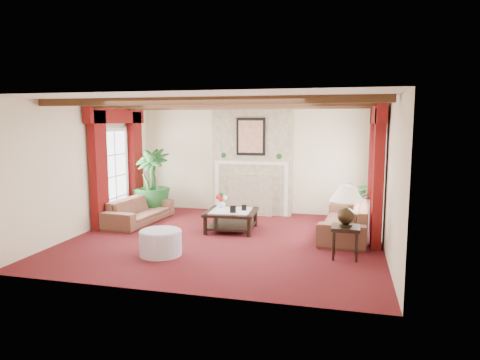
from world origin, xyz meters
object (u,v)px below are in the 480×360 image
(sofa_left, at_px, (140,206))
(coffee_table, at_px, (231,220))
(sofa_right, at_px, (346,214))
(ottoman, at_px, (161,243))
(side_table, at_px, (345,242))
(potted_palm, at_px, (152,196))

(sofa_left, xyz_separation_m, coffee_table, (2.24, -0.18, -0.17))
(sofa_right, relative_size, ottoman, 3.17)
(side_table, bearing_deg, potted_palm, 153.07)
(sofa_right, distance_m, coffee_table, 2.39)
(potted_palm, relative_size, side_table, 3.09)
(sofa_right, bearing_deg, potted_palm, -96.42)
(potted_palm, relative_size, ottoman, 2.34)
(sofa_left, xyz_separation_m, sofa_right, (4.61, -0.01, 0.06))
(ottoman, bearing_deg, coffee_table, 68.96)
(sofa_right, distance_m, ottoman, 3.78)
(potted_palm, distance_m, coffee_table, 2.59)
(sofa_left, distance_m, ottoman, 2.60)
(sofa_left, relative_size, potted_palm, 1.18)
(sofa_left, relative_size, ottoman, 2.74)
(coffee_table, bearing_deg, sofa_right, 0.26)
(sofa_left, height_order, sofa_right, sofa_right)
(sofa_right, xyz_separation_m, coffee_table, (-2.38, -0.16, -0.23))
(coffee_table, bearing_deg, ottoman, -114.68)
(side_table, bearing_deg, ottoman, -168.98)
(sofa_right, relative_size, potted_palm, 1.36)
(side_table, xyz_separation_m, ottoman, (-3.12, -0.61, -0.06))
(sofa_right, relative_size, side_table, 4.20)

